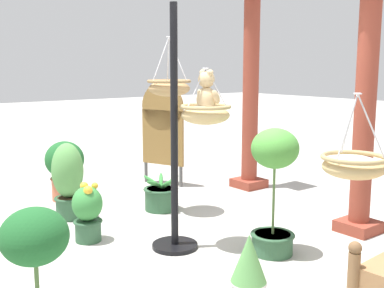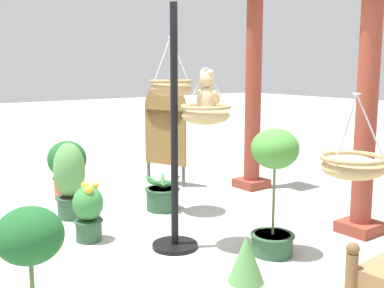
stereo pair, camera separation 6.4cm
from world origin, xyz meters
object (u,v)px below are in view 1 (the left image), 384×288
object	(u,v)px
greenhouse_pillar_left	(365,114)
potted_plant_broad_leaf	(65,167)
greenhouse_pillar_right	(251,93)
potted_plant_conical_shrub	(249,277)
hanging_basket_left_high	(169,87)
potted_plant_flowering_red	(68,179)
potted_plant_tall_leafy	(88,212)
display_sign_board	(163,125)
hanging_basket_right_low	(354,165)
potted_plant_bushy_green	(274,181)
display_pole_central	(175,175)
hanging_basket_with_teddy	(205,113)
potted_plant_fern_front	(161,196)
teddy_bear	(207,94)

from	to	relation	value
greenhouse_pillar_left	potted_plant_broad_leaf	world-z (taller)	greenhouse_pillar_left
greenhouse_pillar_right	potted_plant_conical_shrub	xyz separation A→B (m)	(2.67, -2.63, -1.03)
hanging_basket_left_high	potted_plant_flowering_red	world-z (taller)	hanging_basket_left_high
greenhouse_pillar_right	potted_plant_conical_shrub	bearing A→B (deg)	-44.55
potted_plant_tall_leafy	display_sign_board	world-z (taller)	display_sign_board
hanging_basket_right_low	potted_plant_bushy_green	world-z (taller)	hanging_basket_right_low
display_pole_central	greenhouse_pillar_right	world-z (taller)	greenhouse_pillar_right
hanging_basket_with_teddy	potted_plant_broad_leaf	world-z (taller)	hanging_basket_with_teddy
hanging_basket_with_teddy	potted_plant_bushy_green	xyz separation A→B (m)	(0.53, 0.38, -0.60)
hanging_basket_right_low	display_sign_board	world-z (taller)	hanging_basket_right_low
hanging_basket_right_low	potted_plant_flowering_red	world-z (taller)	hanging_basket_right_low
display_sign_board	potted_plant_flowering_red	bearing A→B (deg)	-69.07
potted_plant_bushy_green	potted_plant_conical_shrub	size ratio (longest dim) A/B	1.88
greenhouse_pillar_left	display_sign_board	world-z (taller)	greenhouse_pillar_left
hanging_basket_left_high	hanging_basket_right_low	xyz separation A→B (m)	(2.53, -0.11, -0.49)
potted_plant_fern_front	potted_plant_bushy_green	size ratio (longest dim) A/B	0.40
greenhouse_pillar_right	potted_plant_flowering_red	distance (m)	2.81
potted_plant_tall_leafy	display_sign_board	size ratio (longest dim) A/B	0.40
greenhouse_pillar_right	potted_plant_bushy_green	size ratio (longest dim) A/B	2.37
potted_plant_broad_leaf	display_sign_board	world-z (taller)	display_sign_board
potted_plant_bushy_green	hanging_basket_with_teddy	bearing A→B (deg)	-143.90
hanging_basket_right_low	hanging_basket_left_high	bearing A→B (deg)	177.62
potted_plant_conical_shrub	potted_plant_fern_front	bearing A→B (deg)	158.49
hanging_basket_with_teddy	greenhouse_pillar_left	xyz separation A→B (m)	(0.67, 1.54, -0.05)
greenhouse_pillar_left	potted_plant_flowering_red	world-z (taller)	greenhouse_pillar_left
hanging_basket_right_low	potted_plant_broad_leaf	xyz separation A→B (m)	(-3.82, -0.65, -0.57)
greenhouse_pillar_left	display_sign_board	xyz separation A→B (m)	(-2.98, -0.46, -0.37)
display_pole_central	greenhouse_pillar_left	size ratio (longest dim) A/B	0.90
potted_plant_tall_leafy	potted_plant_conical_shrub	world-z (taller)	potted_plant_conical_shrub
teddy_bear	hanging_basket_right_low	distance (m)	1.51
display_pole_central	greenhouse_pillar_right	size ratio (longest dim) A/B	0.84
hanging_basket_left_high	display_sign_board	world-z (taller)	hanging_basket_left_high
teddy_bear	potted_plant_conical_shrub	size ratio (longest dim) A/B	0.64
hanging_basket_right_low	potted_plant_conical_shrub	distance (m)	1.15
potted_plant_flowering_red	potted_plant_fern_front	bearing A→B (deg)	70.23
teddy_bear	potted_plant_broad_leaf	xyz separation A→B (m)	(-2.40, -0.41, -1.04)
display_pole_central	teddy_bear	bearing A→B (deg)	61.03
potted_plant_flowering_red	greenhouse_pillar_right	bearing A→B (deg)	85.18
greenhouse_pillar_left	display_sign_board	distance (m)	3.04
potted_plant_flowering_red	hanging_basket_with_teddy	bearing A→B (deg)	22.80
potted_plant_conical_shrub	potted_plant_broad_leaf	bearing A→B (deg)	175.90
greenhouse_pillar_right	potted_plant_broad_leaf	distance (m)	2.73
potted_plant_tall_leafy	potted_plant_broad_leaf	bearing A→B (deg)	164.43
greenhouse_pillar_right	potted_plant_broad_leaf	xyz separation A→B (m)	(-1.00, -2.36, -0.92)
potted_plant_bushy_green	hanging_basket_left_high	bearing A→B (deg)	-179.42
greenhouse_pillar_left	potted_plant_fern_front	distance (m)	2.52
greenhouse_pillar_left	potted_plant_fern_front	size ratio (longest dim) A/B	5.50
greenhouse_pillar_right	potted_plant_broad_leaf	bearing A→B (deg)	-112.88
display_sign_board	hanging_basket_right_low	bearing A→B (deg)	-12.46
hanging_basket_left_high	potted_plant_flowering_red	xyz separation A→B (m)	(-0.52, -1.05, -1.03)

